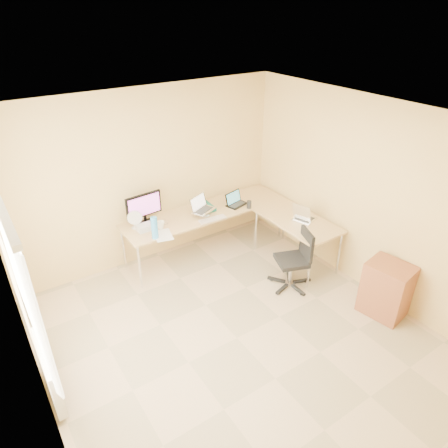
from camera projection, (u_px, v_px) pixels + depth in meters
floor at (237, 338)px, 4.89m from camera, size 4.50×4.50×0.00m
ceiling at (241, 125)px, 3.61m from camera, size 4.50×4.50×0.00m
wall_back at (149, 178)px, 5.88m from camera, size 4.50×0.00×4.50m
wall_front at (441, 403)px, 2.62m from camera, size 4.50×0.00×4.50m
wall_left at (26, 327)px, 3.23m from camera, size 0.00×4.50×4.50m
wall_right at (369, 199)px, 5.27m from camera, size 0.00×4.50×4.50m
desk_main at (207, 231)px, 6.40m from camera, size 2.65×0.70×0.73m
desk_return at (296, 241)px, 6.15m from camera, size 0.70×1.30×0.73m
monitor at (144, 209)px, 5.77m from camera, size 0.55×0.22×0.46m
book_stack at (204, 207)px, 6.26m from camera, size 0.27×0.35×0.06m
laptop_center at (203, 204)px, 6.04m from camera, size 0.44×0.39×0.23m
laptop_black at (237, 199)px, 6.34m from camera, size 0.38×0.32×0.21m
keyboard at (213, 219)px, 5.96m from camera, size 0.43×0.15×0.02m
mouse at (207, 216)px, 6.05m from camera, size 0.10×0.08×0.03m
mug at (161, 225)px, 5.72m from camera, size 0.12×0.12×0.11m
cd_stack at (164, 223)px, 5.86m from camera, size 0.11×0.11×0.03m
water_bottle at (155, 228)px, 5.44m from camera, size 0.11×0.11×0.32m
papers at (163, 235)px, 5.57m from camera, size 0.30×0.37×0.01m
white_box at (145, 227)px, 5.69m from camera, size 0.22×0.16×0.08m
desk_fan at (134, 220)px, 5.69m from camera, size 0.26×0.26×0.26m
black_cup at (249, 205)px, 6.26m from camera, size 0.08×0.08×0.12m
laptop_return at (305, 212)px, 5.92m from camera, size 0.43×0.38×0.24m
office_chair at (292, 256)px, 5.55m from camera, size 0.67×0.67×0.87m
cabinet at (386, 290)px, 5.13m from camera, size 0.52×0.60×0.74m
radiator at (48, 371)px, 4.02m from camera, size 0.09×0.80×0.55m
window at (16, 274)px, 3.42m from camera, size 0.10×1.80×1.40m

